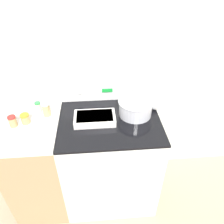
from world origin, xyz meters
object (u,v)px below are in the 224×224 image
at_px(spice_jar_green_cap, 38,107).
at_px(spice_jar_orange_cap, 25,119).
at_px(spice_jar_white_cap, 46,109).
at_px(spice_jar_red_cap, 13,121).
at_px(mixing_bowl, 135,106).
at_px(casserole_dish, 95,118).
at_px(ladle, 154,105).

bearing_deg(spice_jar_green_cap, spice_jar_orange_cap, -119.76).
bearing_deg(spice_jar_white_cap, spice_jar_red_cap, -154.14).
bearing_deg(spice_jar_red_cap, spice_jar_orange_cap, 19.73).
height_order(mixing_bowl, spice_jar_red_cap, mixing_bowl).
xyz_separation_m(casserole_dish, spice_jar_orange_cap, (-0.52, 0.01, 0.02)).
distance_m(spice_jar_white_cap, spice_jar_green_cap, 0.09).
height_order(ladle, spice_jar_orange_cap, spice_jar_orange_cap).
xyz_separation_m(ladle, spice_jar_orange_cap, (-1.02, -0.12, 0.02)).
bearing_deg(spice_jar_red_cap, ladle, 7.77).
distance_m(mixing_bowl, ladle, 0.19).
bearing_deg(spice_jar_orange_cap, casserole_dish, -1.35).
relative_size(spice_jar_white_cap, spice_jar_red_cap, 1.28).
height_order(casserole_dish, ladle, ladle).
distance_m(casserole_dish, spice_jar_white_cap, 0.39).
bearing_deg(spice_jar_white_cap, ladle, 2.57).
bearing_deg(spice_jar_green_cap, spice_jar_white_cap, -33.60).
relative_size(mixing_bowl, spice_jar_white_cap, 2.50).
relative_size(ladle, spice_jar_orange_cap, 3.82).
xyz_separation_m(casserole_dish, spice_jar_red_cap, (-0.61, -0.02, 0.02)).
xyz_separation_m(spice_jar_green_cap, spice_jar_orange_cap, (-0.07, -0.13, -0.01)).
relative_size(casserole_dish, spice_jar_green_cap, 3.39).
relative_size(mixing_bowl, spice_jar_red_cap, 3.21).
height_order(mixing_bowl, spice_jar_orange_cap, mixing_bowl).
relative_size(spice_jar_green_cap, spice_jar_red_cap, 1.07).
bearing_deg(ladle, mixing_bowl, -158.81).
bearing_deg(casserole_dish, spice_jar_green_cap, 162.44).
bearing_deg(casserole_dish, ladle, 14.96).
bearing_deg(spice_jar_green_cap, mixing_bowl, -5.59).
bearing_deg(spice_jar_red_cap, spice_jar_green_cap, 45.36).
xyz_separation_m(casserole_dish, spice_jar_white_cap, (-0.38, 0.09, 0.04)).
height_order(spice_jar_white_cap, spice_jar_red_cap, spice_jar_white_cap).
xyz_separation_m(spice_jar_white_cap, spice_jar_orange_cap, (-0.15, -0.08, -0.02)).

